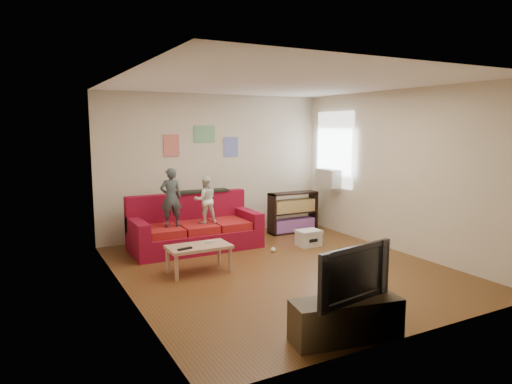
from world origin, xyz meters
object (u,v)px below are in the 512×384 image
television (347,272)px  bookshelf (293,214)px  child_b (205,200)px  sofa (194,230)px  file_box (309,238)px  coffee_table (199,249)px  tv_stand (346,320)px  child_a (171,197)px

television → bookshelf: bearing=54.1°
bookshelf → child_b: bearing=-169.5°
sofa → file_box: (1.83, -0.83, -0.18)m
sofa → child_b: size_ratio=2.71×
coffee_table → tv_stand: size_ratio=0.81×
sofa → bookshelf: sofa is taller
tv_stand → bookshelf: bearing=74.6°
television → child_a: bearing=88.7°
child_b → television: size_ratio=0.83×
file_box → television: bearing=-118.7°
sofa → television: bearing=-88.5°
sofa → bookshelf: 2.17m
tv_stand → television: size_ratio=1.14×
child_a → child_b: bearing=-174.4°
file_box → tv_stand: size_ratio=0.37×
sofa → child_b: (0.15, -0.17, 0.54)m
coffee_table → child_a: bearing=91.8°
child_b → television: bearing=97.0°
child_b → bookshelf: bearing=-161.9°
sofa → television: size_ratio=2.24×
coffee_table → tv_stand: bearing=-78.9°
sofa → child_a: (-0.45, -0.17, 0.62)m
child_a → file_box: 2.50m
child_b → sofa: bearing=-42.1°
coffee_table → file_box: 2.31m
file_box → sofa: bearing=155.6°
bookshelf → coffee_table: bearing=-149.6°
sofa → tv_stand: sofa is taller
television → file_box: bearing=51.6°
child_a → coffee_table: child_a is taller
child_b → bookshelf: size_ratio=0.80×
sofa → file_box: sofa is taller
child_a → coffee_table: (0.04, -1.14, -0.60)m
sofa → coffee_table: 1.38m
bookshelf → tv_stand: 4.65m
coffee_table → television: size_ratio=0.92×
file_box → television: (-1.72, -3.14, 0.55)m
child_b → coffee_table: bearing=71.3°
sofa → bookshelf: (2.16, 0.20, 0.04)m
bookshelf → tv_stand: (-2.05, -4.17, -0.15)m
child_a → television: child_a is taller
sofa → file_box: 2.02m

